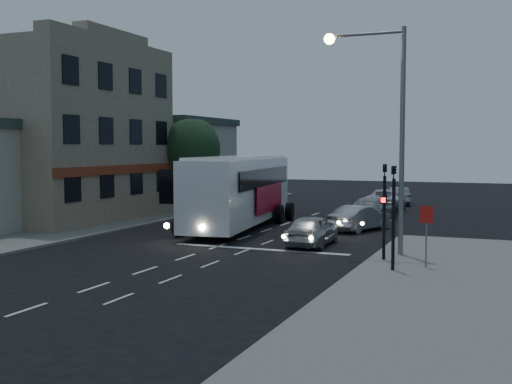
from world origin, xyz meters
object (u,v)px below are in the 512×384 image
at_px(traffic_signal_side, 394,205).
at_px(streetlight, 386,114).
at_px(car_sedan_b, 373,208).
at_px(regulatory_sign, 426,226).
at_px(traffic_signal_main, 384,200).
at_px(tour_bus, 240,189).
at_px(car_sedan_c, 385,200).
at_px(car_extra, 398,196).
at_px(street_tree, 191,146).
at_px(car_suv, 312,230).
at_px(car_sedan_a, 360,218).

xyz_separation_m(traffic_signal_side, streetlight, (-0.96, 3.40, 3.31)).
xyz_separation_m(car_sedan_b, streetlight, (3.13, -12.89, 5.04)).
bearing_deg(car_sedan_b, regulatory_sign, 115.25).
height_order(traffic_signal_main, regulatory_sign, traffic_signal_main).
xyz_separation_m(tour_bus, regulatory_sign, (11.06, -8.77, -0.52)).
xyz_separation_m(car_sedan_b, car_sedan_c, (-0.38, 5.91, 0.06)).
distance_m(traffic_signal_main, traffic_signal_side, 2.10).
height_order(car_sedan_b, car_extra, car_sedan_b).
xyz_separation_m(car_extra, street_tree, (-12.05, -11.07, 3.83)).
xyz_separation_m(car_extra, traffic_signal_side, (4.45, -27.30, 1.76)).
xyz_separation_m(tour_bus, car_extra, (5.60, 17.57, -1.46)).
distance_m(traffic_signal_side, street_tree, 23.24).
distance_m(car_suv, car_extra, 22.30).
bearing_deg(car_suv, tour_bus, -41.19).
distance_m(car_sedan_c, traffic_signal_main, 20.64).
distance_m(tour_bus, regulatory_sign, 14.12).
distance_m(car_sedan_a, traffic_signal_main, 9.56).
relative_size(car_sedan_a, car_extra, 1.01).
bearing_deg(traffic_signal_side, car_sedan_c, 101.35).
distance_m(car_suv, traffic_signal_side, 6.94).
xyz_separation_m(traffic_signal_main, regulatory_sign, (1.70, -1.01, -0.82)).
bearing_deg(car_suv, traffic_signal_side, 131.07).
bearing_deg(car_extra, car_sedan_c, 73.24).
distance_m(traffic_signal_main, street_tree, 21.38).
bearing_deg(street_tree, traffic_signal_side, -44.50).
distance_m(car_sedan_a, traffic_signal_side, 11.63).
distance_m(streetlight, street_tree, 20.19).
xyz_separation_m(car_sedan_c, car_extra, (0.00, 5.09, -0.09)).
relative_size(car_sedan_b, traffic_signal_side, 1.17).
bearing_deg(car_sedan_b, car_extra, -81.15).
height_order(car_sedan_b, street_tree, street_tree).
bearing_deg(traffic_signal_main, car_sedan_a, 108.27).
relative_size(car_sedan_b, traffic_signal_main, 1.17).
height_order(car_extra, street_tree, street_tree).
distance_m(car_suv, car_sedan_c, 17.20).
distance_m(car_sedan_b, traffic_signal_main, 14.81).
relative_size(tour_bus, traffic_signal_main, 3.18).
height_order(car_sedan_a, street_tree, street_tree).
bearing_deg(street_tree, car_sedan_a, -22.46).
bearing_deg(car_sedan_c, tour_bus, 60.09).
bearing_deg(car_sedan_a, traffic_signal_main, 127.55).
bearing_deg(traffic_signal_main, regulatory_sign, -30.84).
xyz_separation_m(regulatory_sign, street_tree, (-17.51, 15.26, 2.90)).
bearing_deg(streetlight, traffic_signal_main, -79.80).
height_order(car_extra, traffic_signal_side, traffic_signal_side).
bearing_deg(tour_bus, regulatory_sign, -46.01).
height_order(car_sedan_b, traffic_signal_side, traffic_signal_side).
bearing_deg(car_sedan_c, car_suv, 84.17).
bearing_deg(tour_bus, car_suv, -47.95).
xyz_separation_m(tour_bus, car_sedan_c, (5.60, 12.47, -1.37)).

